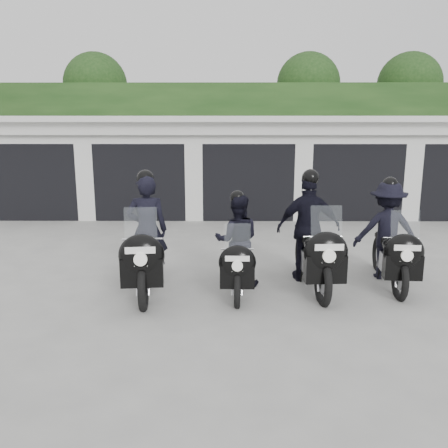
{
  "coord_description": "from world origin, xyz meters",
  "views": [
    {
      "loc": [
        -0.6,
        -7.95,
        2.86
      ],
      "look_at": [
        -0.66,
        0.25,
        1.05
      ],
      "focal_mm": 38.0,
      "sensor_mm": 36.0,
      "label": 1
    }
  ],
  "objects_px": {
    "police_bike_a": "(146,243)",
    "police_bike_d": "(389,237)",
    "police_bike_c": "(311,235)",
    "police_bike_b": "(237,247)"
  },
  "relations": [
    {
      "from": "police_bike_a",
      "to": "police_bike_d",
      "type": "height_order",
      "value": "police_bike_a"
    },
    {
      "from": "police_bike_a",
      "to": "police_bike_c",
      "type": "height_order",
      "value": "police_bike_a"
    },
    {
      "from": "police_bike_a",
      "to": "police_bike_c",
      "type": "xyz_separation_m",
      "value": [
        2.84,
        0.33,
        0.05
      ]
    },
    {
      "from": "police_bike_b",
      "to": "police_bike_a",
      "type": "bearing_deg",
      "value": -176.32
    },
    {
      "from": "police_bike_a",
      "to": "police_bike_c",
      "type": "relative_size",
      "value": 1.0
    },
    {
      "from": "police_bike_a",
      "to": "police_bike_d",
      "type": "relative_size",
      "value": 1.08
    },
    {
      "from": "police_bike_a",
      "to": "police_bike_b",
      "type": "relative_size",
      "value": 1.2
    },
    {
      "from": "police_bike_c",
      "to": "police_bike_d",
      "type": "distance_m",
      "value": 1.43
    },
    {
      "from": "police_bike_c",
      "to": "police_bike_d",
      "type": "bearing_deg",
      "value": 3.65
    },
    {
      "from": "police_bike_a",
      "to": "police_bike_c",
      "type": "distance_m",
      "value": 2.86
    }
  ]
}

